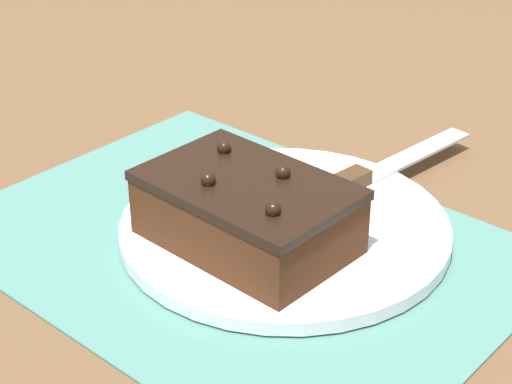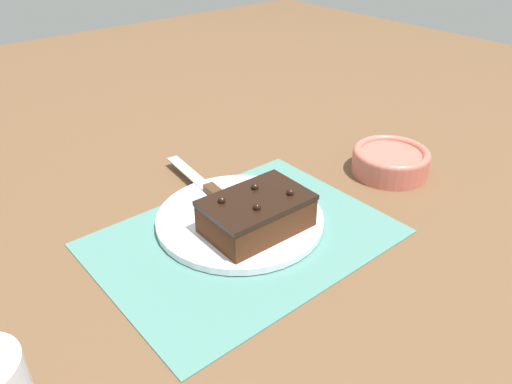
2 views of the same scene
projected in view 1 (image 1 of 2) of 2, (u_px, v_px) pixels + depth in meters
The scene contains 5 objects.
ground_plane at pixel (237, 246), 0.72m from camera, with size 3.00×3.00×0.00m, color brown.
placemat_woven at pixel (237, 244), 0.72m from camera, with size 0.46×0.34×0.00m, color slate.
cake_plate at pixel (285, 227), 0.73m from camera, with size 0.28×0.28×0.01m.
chocolate_cake at pixel (247, 211), 0.68m from camera, with size 0.17×0.11×0.07m.
serving_knife at pixel (365, 175), 0.79m from camera, with size 0.04×0.22×0.01m.
Camera 1 is at (-0.41, 0.45, 0.39)m, focal length 60.00 mm.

